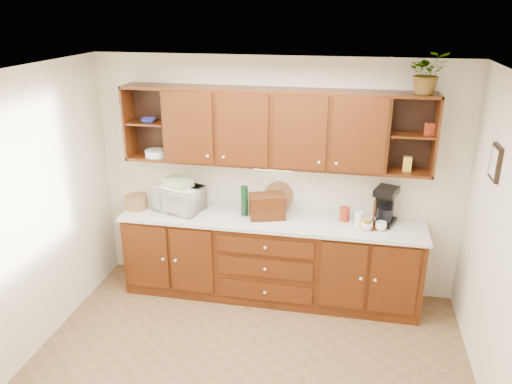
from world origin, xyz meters
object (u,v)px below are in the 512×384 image
at_px(bread_box, 267,206).
at_px(potted_plant, 428,73).
at_px(microwave, 179,198).
at_px(coffee_maker, 385,206).

bearing_deg(bread_box, potted_plant, -14.47).
height_order(microwave, potted_plant, potted_plant).
xyz_separation_m(microwave, bread_box, (0.99, -0.02, -0.01)).
distance_m(microwave, bread_box, 0.99).
height_order(bread_box, coffee_maker, coffee_maker).
xyz_separation_m(microwave, potted_plant, (2.47, 0.08, 1.41)).
bearing_deg(coffee_maker, bread_box, -154.86).
height_order(microwave, coffee_maker, coffee_maker).
bearing_deg(potted_plant, coffee_maker, 175.03).
xyz_separation_m(coffee_maker, potted_plant, (0.26, -0.02, 1.36)).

